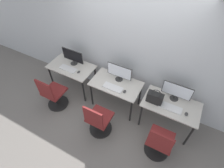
% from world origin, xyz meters
% --- Properties ---
extents(ground_plane, '(20.00, 20.00, 0.00)m').
position_xyz_m(ground_plane, '(0.00, 0.00, 0.00)').
color(ground_plane, slate).
extents(wall_back, '(12.00, 0.05, 2.80)m').
position_xyz_m(wall_back, '(0.00, 0.74, 1.40)').
color(wall_back, '#B7BCC1').
rests_on(wall_back, ground_plane).
extents(desk_left, '(1.07, 0.62, 0.71)m').
position_xyz_m(desk_left, '(-1.18, 0.31, 0.62)').
color(desk_left, '#BCB7AD').
rests_on(desk_left, ground_plane).
extents(monitor_left, '(0.55, 0.16, 0.38)m').
position_xyz_m(monitor_left, '(-1.18, 0.43, 0.92)').
color(monitor_left, '#2D2D2D').
rests_on(monitor_left, desk_left).
extents(keyboard_left, '(0.42, 0.17, 0.02)m').
position_xyz_m(keyboard_left, '(-1.18, 0.20, 0.72)').
color(keyboard_left, silver).
rests_on(keyboard_left, desk_left).
extents(mouse_left, '(0.06, 0.09, 0.03)m').
position_xyz_m(mouse_left, '(-0.90, 0.22, 0.73)').
color(mouse_left, '#333333').
rests_on(mouse_left, desk_left).
extents(office_chair_left, '(0.48, 0.48, 0.91)m').
position_xyz_m(office_chair_left, '(-1.22, -0.39, 0.38)').
color(office_chair_left, black).
rests_on(office_chair_left, ground_plane).
extents(desk_center, '(1.07, 0.62, 0.71)m').
position_xyz_m(desk_center, '(0.00, 0.31, 0.62)').
color(desk_center, '#BCB7AD').
rests_on(desk_center, ground_plane).
extents(monitor_center, '(0.55, 0.16, 0.38)m').
position_xyz_m(monitor_center, '(0.00, 0.45, 0.92)').
color(monitor_center, '#2D2D2D').
rests_on(monitor_center, desk_center).
extents(keyboard_center, '(0.42, 0.17, 0.02)m').
position_xyz_m(keyboard_center, '(0.00, 0.16, 0.72)').
color(keyboard_center, silver).
rests_on(keyboard_center, desk_center).
extents(mouse_center, '(0.06, 0.09, 0.03)m').
position_xyz_m(mouse_center, '(0.26, 0.17, 0.73)').
color(mouse_center, '#333333').
rests_on(mouse_center, desk_center).
extents(office_chair_center, '(0.48, 0.48, 0.91)m').
position_xyz_m(office_chair_center, '(0.02, -0.48, 0.38)').
color(office_chair_center, black).
rests_on(office_chair_center, ground_plane).
extents(desk_right, '(1.07, 0.62, 0.71)m').
position_xyz_m(desk_right, '(1.18, 0.31, 0.62)').
color(desk_right, '#BCB7AD').
rests_on(desk_right, ground_plane).
extents(monitor_right, '(0.55, 0.16, 0.38)m').
position_xyz_m(monitor_right, '(1.18, 0.47, 0.92)').
color(monitor_right, '#2D2D2D').
rests_on(monitor_right, desk_right).
extents(keyboard_right, '(0.42, 0.17, 0.02)m').
position_xyz_m(keyboard_right, '(1.18, 0.22, 0.72)').
color(keyboard_right, silver).
rests_on(keyboard_right, desk_right).
extents(mouse_right, '(0.06, 0.09, 0.03)m').
position_xyz_m(mouse_right, '(1.47, 0.20, 0.73)').
color(mouse_right, '#333333').
rests_on(mouse_right, desk_right).
extents(office_chair_right, '(0.48, 0.48, 0.91)m').
position_xyz_m(office_chair_right, '(1.22, -0.37, 0.38)').
color(office_chair_right, black).
rests_on(office_chair_right, ground_plane).
extents(handbag, '(0.30, 0.18, 0.25)m').
position_xyz_m(handbag, '(0.86, 0.22, 0.83)').
color(handbag, black).
rests_on(handbag, desk_right).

